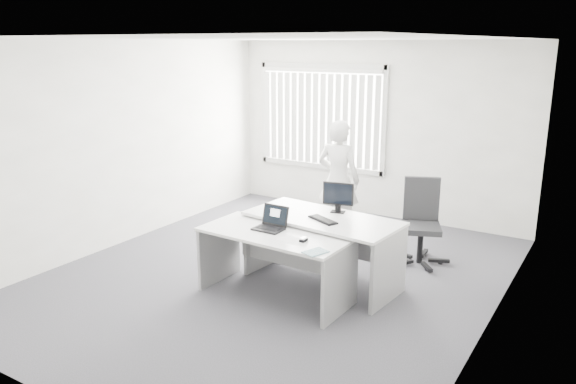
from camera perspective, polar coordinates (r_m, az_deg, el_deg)
The scene contains 18 objects.
ground at distance 6.94m, azimuth -1.30°, elevation -8.46°, with size 6.00×6.00×0.00m, color #56555D.
wall_back at distance 9.14m, azimuth 9.00°, elevation 6.21°, with size 5.00×0.02×2.80m, color white.
wall_front at distance 4.41m, azimuth -23.23°, elevation -4.24°, with size 5.00×0.02×2.80m, color white.
wall_left at distance 8.13m, azimuth -16.37°, elevation 4.72°, with size 0.02×6.00×2.80m, color white.
wall_right at distance 5.59m, azimuth 20.63°, elevation -0.07°, with size 0.02×6.00×2.80m, color white.
ceiling at distance 6.37m, azimuth -1.46°, elevation 15.32°, with size 5.00×6.00×0.02m, color white.
window at distance 9.51m, azimuth 3.34°, elevation 7.61°, with size 2.32×0.06×1.76m, color #B9BAB5.
blinds at distance 9.46m, azimuth 3.16°, elevation 7.40°, with size 2.20×0.10×1.50m, color silver, non-canonical shape.
desk_near at distance 6.20m, azimuth -1.30°, elevation -5.95°, with size 1.69×0.84×0.76m.
desk_far at distance 6.55m, azimuth 3.51°, elevation -4.44°, with size 1.86×1.01×0.81m.
office_chair at distance 7.45m, azimuth 13.29°, elevation -4.42°, with size 0.81×0.81×1.09m.
person at distance 8.04m, azimuth 5.14°, elevation 1.24°, with size 0.63×0.41×1.73m, color silver.
laptop at distance 6.15m, azimuth -2.02°, elevation -2.76°, with size 0.32×0.29×0.25m, color black, non-canonical shape.
paper_sheet at distance 5.88m, azimuth 0.35°, elevation -4.89°, with size 0.28×0.20×0.00m, color white.
mouse at distance 5.84m, azimuth 1.58°, elevation -4.84°, with size 0.06×0.10×0.04m, color silver, non-canonical shape.
booklet at distance 5.55m, azimuth 2.81°, elevation -6.10°, with size 0.17×0.23×0.01m, color white.
keyboard at distance 6.34m, azimuth 3.56°, elevation -2.84°, with size 0.40×0.13×0.02m, color black.
monitor at distance 6.62m, azimuth 5.12°, elevation -0.55°, with size 0.36×0.11×0.36m, color black, non-canonical shape.
Camera 1 is at (3.48, -5.34, 2.75)m, focal length 35.00 mm.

